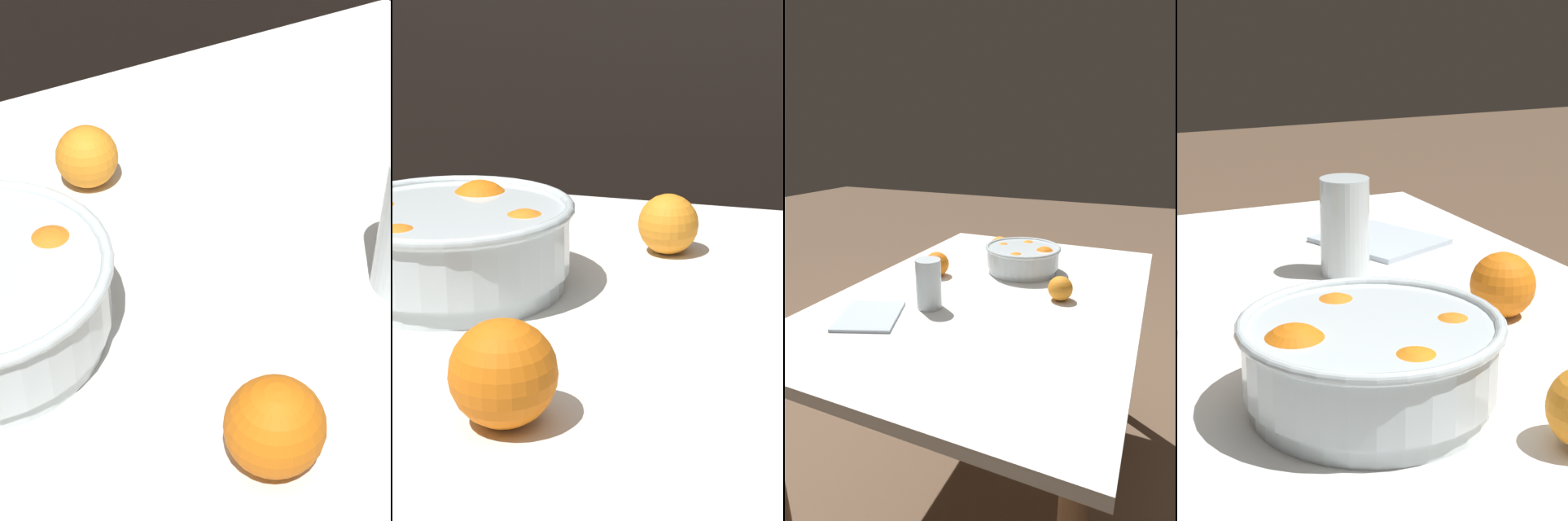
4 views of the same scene
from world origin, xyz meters
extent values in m
plane|color=brown|center=(0.00, 0.00, 0.00)|extent=(12.00, 12.00, 0.00)
cube|color=white|center=(0.00, 0.00, 0.70)|extent=(1.23, 0.85, 0.03)
cylinder|color=#936B47|center=(-0.56, -0.37, 0.34)|extent=(0.05, 0.05, 0.69)
cylinder|color=#936B47|center=(-0.56, 0.37, 0.34)|extent=(0.05, 0.05, 0.69)
cylinder|color=silver|center=(-0.20, 0.02, 0.73)|extent=(0.23, 0.23, 0.02)
cylinder|color=silver|center=(-0.20, 0.02, 0.77)|extent=(0.24, 0.24, 0.06)
torus|color=silver|center=(-0.20, 0.02, 0.80)|extent=(0.26, 0.26, 0.01)
sphere|color=orange|center=(-0.12, 0.02, 0.77)|extent=(0.07, 0.07, 0.07)
sphere|color=orange|center=(-0.20, 0.10, 0.78)|extent=(0.08, 0.08, 0.08)
sphere|color=orange|center=(-0.28, 0.01, 0.77)|extent=(0.07, 0.07, 0.07)
sphere|color=orange|center=(-0.22, -0.06, 0.77)|extent=(0.07, 0.07, 0.07)
cylinder|color=#F4A314|center=(0.19, -0.12, 0.76)|extent=(0.06, 0.06, 0.09)
cylinder|color=silver|center=(0.19, -0.12, 0.79)|extent=(0.07, 0.07, 0.14)
sphere|color=orange|center=(-0.05, -0.23, 0.76)|extent=(0.08, 0.08, 0.08)
sphere|color=orange|center=(-0.01, 0.20, 0.75)|extent=(0.07, 0.07, 0.07)
sphere|color=orange|center=(-0.35, -0.12, 0.75)|extent=(0.08, 0.08, 0.08)
cube|color=silver|center=(0.31, -0.23, 0.72)|extent=(0.22, 0.21, 0.01)
camera|label=1|loc=(-0.32, -0.57, 1.29)|focal=60.00mm
camera|label=2|loc=(0.17, -0.76, 1.04)|focal=60.00mm
camera|label=3|loc=(1.07, 0.43, 1.18)|focal=28.00mm
camera|label=4|loc=(-0.90, 0.34, 1.10)|focal=60.00mm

